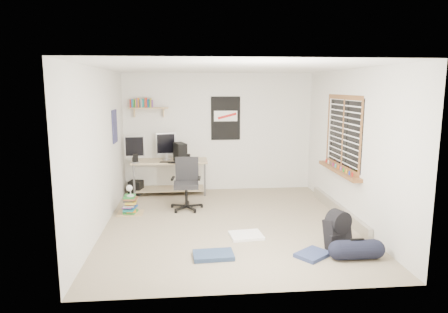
{
  "coord_description": "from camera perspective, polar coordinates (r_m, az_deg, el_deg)",
  "views": [
    {
      "loc": [
        -0.66,
        -6.21,
        2.21
      ],
      "look_at": [
        -0.05,
        0.49,
        1.03
      ],
      "focal_mm": 32.0,
      "sensor_mm": 36.0,
      "label": 1
    }
  ],
  "objects": [
    {
      "name": "ceiling",
      "position": [
        6.25,
        0.84,
        12.62
      ],
      "size": [
        4.0,
        4.5,
        0.01
      ],
      "primitive_type": "cube",
      "color": "white",
      "rests_on": "ground"
    },
    {
      "name": "tshirt",
      "position": [
        6.09,
        3.18,
        -11.19
      ],
      "size": [
        0.52,
        0.45,
        0.04
      ],
      "primitive_type": "cube",
      "rotation": [
        0.0,
        0.0,
        0.11
      ],
      "color": "white",
      "rests_on": "floor"
    },
    {
      "name": "window",
      "position": [
        7.06,
        16.53,
        3.32
      ],
      "size": [
        0.1,
        1.5,
        1.26
      ],
      "primitive_type": "cube",
      "color": "brown",
      "rests_on": "right_wall"
    },
    {
      "name": "left_wall",
      "position": [
        6.43,
        -17.26,
        0.87
      ],
      "size": [
        0.01,
        4.5,
        2.5
      ],
      "primitive_type": "cube",
      "color": "silver",
      "rests_on": "ground"
    },
    {
      "name": "speaker_left",
      "position": [
        8.13,
        -12.57,
        -0.29
      ],
      "size": [
        0.13,
        0.13,
        0.2
      ],
      "primitive_type": "cube",
      "rotation": [
        0.0,
        0.0,
        0.37
      ],
      "color": "black",
      "rests_on": "desk"
    },
    {
      "name": "right_wall",
      "position": [
        6.83,
        17.8,
        1.35
      ],
      "size": [
        0.01,
        4.5,
        2.5
      ],
      "primitive_type": "cube",
      "color": "silver",
      "rests_on": "ground"
    },
    {
      "name": "subwoofer",
      "position": [
        8.53,
        -12.46,
        -4.36
      ],
      "size": [
        0.31,
        0.31,
        0.29
      ],
      "primitive_type": "cube",
      "rotation": [
        0.0,
        0.0,
        -0.26
      ],
      "color": "black",
      "rests_on": "floor"
    },
    {
      "name": "desk",
      "position": [
        8.42,
        -7.68,
        -2.82
      ],
      "size": [
        1.68,
        1.26,
        0.7
      ],
      "primitive_type": "cube",
      "rotation": [
        0.0,
        0.0,
        0.43
      ],
      "color": "tan",
      "rests_on": "floor"
    },
    {
      "name": "pc_tower",
      "position": [
        8.06,
        -6.28,
        0.53
      ],
      "size": [
        0.29,
        0.42,
        0.4
      ],
      "primitive_type": "cube",
      "rotation": [
        0.0,
        0.0,
        0.33
      ],
      "color": "black",
      "rests_on": "desk"
    },
    {
      "name": "baseboard_heater",
      "position": [
        7.33,
        16.04,
        -7.29
      ],
      "size": [
        0.08,
        2.5,
        0.18
      ],
      "primitive_type": "cube",
      "color": "#B7B2A8",
      "rests_on": "floor"
    },
    {
      "name": "poster_left_wall",
      "position": [
        7.56,
        -15.35,
        4.18
      ],
      "size": [
        0.02,
        0.42,
        0.6
      ],
      "primitive_type": "cube",
      "color": "navy",
      "rests_on": "left_wall"
    },
    {
      "name": "back_wall",
      "position": [
        8.55,
        -0.78,
        3.47
      ],
      "size": [
        4.0,
        0.01,
        2.5
      ],
      "primitive_type": "cube",
      "color": "silver",
      "rests_on": "ground"
    },
    {
      "name": "duffel_bag",
      "position": [
        5.58,
        18.42,
        -12.4
      ],
      "size": [
        0.26,
        0.26,
        0.5
      ],
      "primitive_type": "cylinder",
      "rotation": [
        0.0,
        0.0,
        -0.0
      ],
      "color": "black",
      "rests_on": "floor"
    },
    {
      "name": "wall_shelf",
      "position": [
        8.4,
        -10.71,
        6.82
      ],
      "size": [
        0.8,
        0.22,
        0.24
      ],
      "primitive_type": "cube",
      "color": "tan",
      "rests_on": "back_wall"
    },
    {
      "name": "keyboard",
      "position": [
        8.09,
        -7.89,
        -0.85
      ],
      "size": [
        0.37,
        0.16,
        0.02
      ],
      "primitive_type": "cube",
      "rotation": [
        0.0,
        0.0,
        -0.1
      ],
      "color": "black",
      "rests_on": "desk"
    },
    {
      "name": "floor",
      "position": [
        6.63,
        0.79,
        -9.61
      ],
      "size": [
        4.0,
        4.5,
        0.01
      ],
      "primitive_type": "cube",
      "color": "gray",
      "rests_on": "ground"
    },
    {
      "name": "jeans_b",
      "position": [
        5.55,
        12.54,
        -13.51
      ],
      "size": [
        0.53,
        0.51,
        0.05
      ],
      "primitive_type": "cube",
      "rotation": [
        0.0,
        0.0,
        0.64
      ],
      "color": "navy",
      "rests_on": "floor"
    },
    {
      "name": "book_stack",
      "position": [
        7.27,
        -13.29,
        -6.81
      ],
      "size": [
        0.52,
        0.45,
        0.31
      ],
      "primitive_type": "cube",
      "rotation": [
        0.0,
        0.0,
        0.16
      ],
      "color": "brown",
      "rests_on": "floor"
    },
    {
      "name": "poster_back_wall",
      "position": [
        8.51,
        0.24,
        5.47
      ],
      "size": [
        0.62,
        0.03,
        0.92
      ],
      "primitive_type": "cube",
      "color": "black",
      "rests_on": "back_wall"
    },
    {
      "name": "monitor_right",
      "position": [
        8.32,
        -8.24,
        0.95
      ],
      "size": [
        0.42,
        0.2,
        0.45
      ],
      "primitive_type": "cube",
      "rotation": [
        0.0,
        0.0,
        0.25
      ],
      "color": "#9C9DA1",
      "rests_on": "desk"
    },
    {
      "name": "monitor_left",
      "position": [
        8.11,
        -12.6,
        0.5
      ],
      "size": [
        0.39,
        0.12,
        0.43
      ],
      "primitive_type": "cube",
      "rotation": [
        0.0,
        0.0,
        0.06
      ],
      "color": "#B6B8BC",
      "rests_on": "desk"
    },
    {
      "name": "backpack",
      "position": [
        5.83,
        15.92,
        -10.67
      ],
      "size": [
        0.41,
        0.37,
        0.44
      ],
      "primitive_type": "cube",
      "rotation": [
        0.0,
        0.0,
        0.38
      ],
      "color": "black",
      "rests_on": "floor"
    },
    {
      "name": "jeans_a",
      "position": [
        5.4,
        -1.53,
        -13.91
      ],
      "size": [
        0.54,
        0.36,
        0.06
      ],
      "primitive_type": "cube",
      "rotation": [
        0.0,
        0.0,
        0.05
      ],
      "color": "navy",
      "rests_on": "floor"
    },
    {
      "name": "speaker_right",
      "position": [
        8.06,
        -5.21,
        -0.26
      ],
      "size": [
        0.11,
        0.11,
        0.18
      ],
      "primitive_type": "cube",
      "rotation": [
        0.0,
        0.0,
        -0.3
      ],
      "color": "black",
      "rests_on": "desk"
    },
    {
      "name": "desk_lamp",
      "position": [
        7.19,
        -13.23,
        -5.1
      ],
      "size": [
        0.15,
        0.22,
        0.2
      ],
      "primitive_type": "cube",
      "rotation": [
        0.0,
        0.0,
        -0.15
      ],
      "color": "silver",
      "rests_on": "book_stack"
    },
    {
      "name": "office_chair",
      "position": [
        7.28,
        -5.43,
        -3.79
      ],
      "size": [
        0.67,
        0.67,
        0.94
      ],
      "primitive_type": "cube",
      "rotation": [
        0.0,
        0.0,
        -0.09
      ],
      "color": "black",
      "rests_on": "floor"
    }
  ]
}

